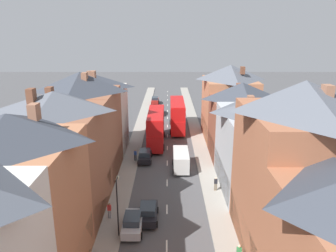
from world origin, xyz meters
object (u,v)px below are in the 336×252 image
pedestrian_mid_right (216,183)px  street_lamp (118,203)px  car_near_blue (133,223)px  delivery_van (181,160)px  double_decker_bus_lead (156,127)px  car_parked_left_a (160,111)px  double_decker_bus_mid_street (178,115)px  pedestrian_mid_left (110,210)px  car_near_silver (149,212)px  car_parked_left_b (145,155)px  pedestrian_far_left (136,154)px  car_parked_right_a (155,100)px

pedestrian_mid_right → street_lamp: bearing=-139.5°
car_near_blue → delivery_van: size_ratio=0.80×
double_decker_bus_lead → car_parked_left_a: (0.01, 19.07, -1.99)m
double_decker_bus_mid_street → pedestrian_mid_right: double_decker_bus_mid_street is taller
double_decker_bus_lead → pedestrian_mid_right: 17.68m
pedestrian_mid_left → street_lamp: size_ratio=0.29×
car_near_silver → car_parked_left_b: (-1.30, 14.82, -0.01)m
street_lamp → car_near_silver: bearing=45.6°
car_near_blue → car_parked_left_a: bearing=88.3°
pedestrian_mid_left → pedestrian_mid_right: bearing=27.2°
street_lamp → car_parked_left_b: bearing=86.2°
pedestrian_mid_left → pedestrian_far_left: (1.11, 14.47, 0.00)m
pedestrian_mid_right → street_lamp: street_lamp is taller
pedestrian_far_left → street_lamp: bearing=-89.4°
car_parked_right_a → delivery_van: bearing=-82.9°
car_parked_left_a → car_parked_left_b: car_parked_left_a is taller
double_decker_bus_mid_street → street_lamp: street_lamp is taller
double_decker_bus_lead → pedestrian_mid_left: 22.06m
double_decker_bus_lead → pedestrian_far_left: size_ratio=6.71×
car_near_silver → street_lamp: size_ratio=0.74×
car_near_silver → pedestrian_mid_right: pedestrian_mid_right is taller
car_parked_right_a → double_decker_bus_mid_street: bearing=-77.3°
double_decker_bus_mid_street → car_near_blue: (-4.89, -31.47, -1.98)m
double_decker_bus_lead → pedestrian_mid_right: size_ratio=6.71×
pedestrian_mid_right → street_lamp: size_ratio=0.29×
car_near_blue → pedestrian_mid_right: pedestrian_mid_right is taller
car_parked_left_b → street_lamp: 17.54m
street_lamp → delivery_van: bearing=67.4°
car_near_silver → delivery_van: size_ratio=0.78×
pedestrian_mid_left → car_parked_left_a: bearing=84.8°
car_parked_left_b → pedestrian_far_left: size_ratio=2.76×
car_parked_left_a → street_lamp: 43.54m
car_parked_right_a → street_lamp: size_ratio=0.81×
double_decker_bus_mid_street → pedestrian_mid_right: (3.70, -23.91, -1.78)m
car_near_silver → car_parked_right_a: bearing=91.4°
delivery_van → pedestrian_mid_left: bearing=-121.7°
double_decker_bus_lead → pedestrian_mid_left: size_ratio=6.71×
double_decker_bus_mid_street → delivery_van: 17.78m
double_decker_bus_lead → delivery_van: bearing=-69.8°
car_parked_left_a → pedestrian_mid_right: (7.29, -35.07, 0.21)m
delivery_van → pedestrian_mid_left: (-7.33, -11.86, -0.30)m
double_decker_bus_lead → pedestrian_far_left: (-2.61, -7.21, -1.78)m
car_near_blue → car_parked_left_a: (1.30, 42.63, -0.01)m
car_parked_right_a → pedestrian_far_left: size_ratio=2.76×
double_decker_bus_mid_street → car_near_silver: double_decker_bus_mid_street is taller
car_near_blue → pedestrian_mid_left: 3.08m
street_lamp → pedestrian_mid_left: bearing=115.7°
car_parked_left_a → pedestrian_mid_right: pedestrian_mid_right is taller
pedestrian_far_left → delivery_van: bearing=-22.7°
car_near_silver → car_parked_left_a: 40.89m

